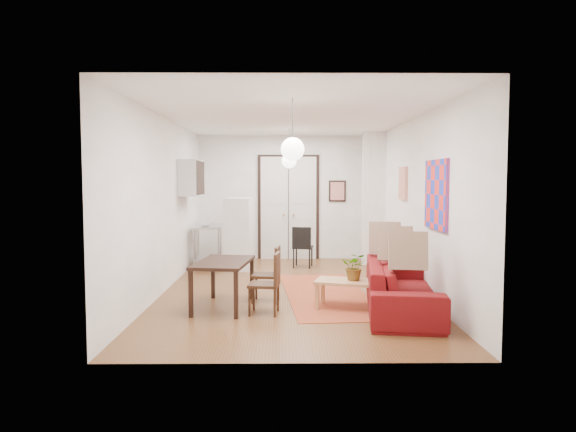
{
  "coord_description": "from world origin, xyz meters",
  "views": [
    {
      "loc": [
        -0.12,
        -8.58,
        1.86
      ],
      "look_at": [
        -0.04,
        0.08,
        1.25
      ],
      "focal_mm": 32.0,
      "sensor_mm": 36.0,
      "label": 1
    }
  ],
  "objects_px": {
    "dining_chair_far": "(264,278)",
    "sofa": "(402,287)",
    "kitchen_counter": "(208,240)",
    "black_side_chair": "(303,243)",
    "coffee_table": "(348,284)",
    "dining_table": "(223,266)",
    "dining_chair_near": "(266,269)",
    "fridge": "(239,234)"
  },
  "relations": [
    {
      "from": "coffee_table",
      "to": "dining_chair_near",
      "type": "relative_size",
      "value": 1.2
    },
    {
      "from": "sofa",
      "to": "dining_chair_far",
      "type": "height_order",
      "value": "dining_chair_far"
    },
    {
      "from": "dining_chair_far",
      "to": "sofa",
      "type": "bearing_deg",
      "value": 98.11
    },
    {
      "from": "coffee_table",
      "to": "dining_chair_far",
      "type": "height_order",
      "value": "dining_chair_far"
    },
    {
      "from": "fridge",
      "to": "dining_chair_far",
      "type": "distance_m",
      "value": 3.51
    },
    {
      "from": "dining_chair_far",
      "to": "fridge",
      "type": "bearing_deg",
      "value": -162.14
    },
    {
      "from": "dining_chair_near",
      "to": "black_side_chair",
      "type": "relative_size",
      "value": 0.98
    },
    {
      "from": "dining_chair_far",
      "to": "black_side_chair",
      "type": "xyz_separation_m",
      "value": [
        0.69,
        3.84,
        0.02
      ]
    },
    {
      "from": "sofa",
      "to": "dining_chair_near",
      "type": "height_order",
      "value": "dining_chair_near"
    },
    {
      "from": "coffee_table",
      "to": "kitchen_counter",
      "type": "xyz_separation_m",
      "value": [
        -2.56,
        3.67,
        0.21
      ]
    },
    {
      "from": "kitchen_counter",
      "to": "black_side_chair",
      "type": "distance_m",
      "value": 2.05
    },
    {
      "from": "sofa",
      "to": "coffee_table",
      "type": "distance_m",
      "value": 0.76
    },
    {
      "from": "kitchen_counter",
      "to": "fridge",
      "type": "xyz_separation_m",
      "value": [
        0.71,
        -0.46,
        0.18
      ]
    },
    {
      "from": "sofa",
      "to": "fridge",
      "type": "distance_m",
      "value": 4.3
    },
    {
      "from": "dining_chair_far",
      "to": "black_side_chair",
      "type": "height_order",
      "value": "black_side_chair"
    },
    {
      "from": "coffee_table",
      "to": "kitchen_counter",
      "type": "bearing_deg",
      "value": 124.92
    },
    {
      "from": "sofa",
      "to": "kitchen_counter",
      "type": "xyz_separation_m",
      "value": [
        -3.3,
        3.87,
        0.22
      ]
    },
    {
      "from": "dining_chair_far",
      "to": "dining_chair_near",
      "type": "bearing_deg",
      "value": -172.87
    },
    {
      "from": "dining_chair_near",
      "to": "coffee_table",
      "type": "bearing_deg",
      "value": 75.7
    },
    {
      "from": "sofa",
      "to": "dining_chair_near",
      "type": "bearing_deg",
      "value": 79.04
    },
    {
      "from": "kitchen_counter",
      "to": "dining_chair_near",
      "type": "xyz_separation_m",
      "value": [
        1.36,
        -3.2,
        -0.08
      ]
    },
    {
      "from": "sofa",
      "to": "black_side_chair",
      "type": "bearing_deg",
      "value": 26.27
    },
    {
      "from": "fridge",
      "to": "dining_chair_far",
      "type": "bearing_deg",
      "value": -72.31
    },
    {
      "from": "fridge",
      "to": "sofa",
      "type": "bearing_deg",
      "value": -45.76
    },
    {
      "from": "fridge",
      "to": "black_side_chair",
      "type": "relative_size",
      "value": 1.71
    },
    {
      "from": "fridge",
      "to": "dining_chair_near",
      "type": "height_order",
      "value": "fridge"
    },
    {
      "from": "fridge",
      "to": "dining_table",
      "type": "height_order",
      "value": "fridge"
    },
    {
      "from": "coffee_table",
      "to": "dining_chair_far",
      "type": "distance_m",
      "value": 1.23
    },
    {
      "from": "kitchen_counter",
      "to": "coffee_table",
      "type": "bearing_deg",
      "value": -59.64
    },
    {
      "from": "dining_table",
      "to": "dining_chair_far",
      "type": "relative_size",
      "value": 1.55
    },
    {
      "from": "sofa",
      "to": "black_side_chair",
      "type": "xyz_separation_m",
      "value": [
        -1.26,
        3.8,
        0.16
      ]
    },
    {
      "from": "black_side_chair",
      "to": "sofa",
      "type": "bearing_deg",
      "value": 119.53
    },
    {
      "from": "fridge",
      "to": "dining_table",
      "type": "distance_m",
      "value": 3.17
    },
    {
      "from": "dining_table",
      "to": "coffee_table",
      "type": "bearing_deg",
      "value": -1.25
    },
    {
      "from": "kitchen_counter",
      "to": "dining_chair_near",
      "type": "bearing_deg",
      "value": -71.54
    },
    {
      "from": "fridge",
      "to": "coffee_table",
      "type": "bearing_deg",
      "value": -53.02
    },
    {
      "from": "coffee_table",
      "to": "dining_chair_far",
      "type": "bearing_deg",
      "value": -169.32
    },
    {
      "from": "sofa",
      "to": "dining_table",
      "type": "height_order",
      "value": "sofa"
    },
    {
      "from": "dining_table",
      "to": "dining_chair_near",
      "type": "bearing_deg",
      "value": 35.84
    },
    {
      "from": "kitchen_counter",
      "to": "black_side_chair",
      "type": "relative_size",
      "value": 1.37
    },
    {
      "from": "dining_table",
      "to": "dining_chair_near",
      "type": "xyz_separation_m",
      "value": [
        0.6,
        0.43,
        -0.12
      ]
    },
    {
      "from": "coffee_table",
      "to": "dining_table",
      "type": "bearing_deg",
      "value": 178.75
    }
  ]
}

